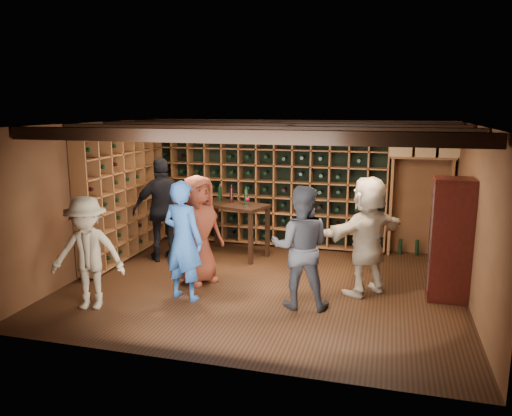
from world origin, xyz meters
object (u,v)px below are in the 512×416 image
(guest_woman_black, at_px, (163,210))
(guest_beige, at_px, (367,236))
(man_blue_shirt, at_px, (183,241))
(man_grey_suit, at_px, (301,247))
(guest_red_floral, at_px, (199,230))
(display_cabinet, at_px, (450,242))
(guest_khaki, at_px, (88,253))
(tasting_table, at_px, (232,210))

(guest_woman_black, relative_size, guest_beige, 1.05)
(man_blue_shirt, distance_m, man_grey_suit, 1.69)
(man_blue_shirt, xyz_separation_m, guest_red_floral, (-0.04, 0.71, -0.01))
(display_cabinet, distance_m, guest_khaki, 5.10)
(guest_khaki, bearing_deg, guest_red_floral, 38.20)
(guest_woman_black, height_order, guest_beige, guest_woman_black)
(display_cabinet, distance_m, guest_woman_black, 4.83)
(man_grey_suit, height_order, guest_red_floral, guest_red_floral)
(display_cabinet, xyz_separation_m, guest_red_floral, (-3.74, -0.28, 0.01))
(guest_woman_black, bearing_deg, guest_red_floral, 100.87)
(guest_red_floral, bearing_deg, guest_woman_black, 78.71)
(display_cabinet, height_order, man_blue_shirt, display_cabinet)
(guest_woman_black, distance_m, tasting_table, 1.26)
(man_grey_suit, xyz_separation_m, guest_red_floral, (-1.72, 0.55, 0.00))
(man_grey_suit, xyz_separation_m, guest_woman_black, (-2.77, 1.50, 0.08))
(display_cabinet, relative_size, man_blue_shirt, 1.00)
(guest_woman_black, bearing_deg, guest_beige, 131.26)
(guest_beige, bearing_deg, guest_woman_black, -58.73)
(guest_woman_black, xyz_separation_m, guest_beige, (3.63, -0.74, -0.05))
(man_blue_shirt, height_order, guest_beige, guest_beige)
(man_grey_suit, distance_m, guest_woman_black, 3.15)
(guest_red_floral, bearing_deg, tasting_table, 28.45)
(guest_woman_black, xyz_separation_m, tasting_table, (1.11, 0.60, -0.07))
(guest_khaki, relative_size, tasting_table, 1.08)
(guest_woman_black, bearing_deg, guest_khaki, 51.83)
(tasting_table, bearing_deg, guest_woman_black, -132.70)
(display_cabinet, xyz_separation_m, man_grey_suit, (-2.01, -0.83, 0.00))
(guest_beige, height_order, tasting_table, guest_beige)
(man_blue_shirt, distance_m, guest_red_floral, 0.71)
(guest_beige, bearing_deg, display_cabinet, 136.70)
(man_blue_shirt, height_order, tasting_table, man_blue_shirt)
(display_cabinet, relative_size, man_grey_suit, 1.02)
(guest_red_floral, distance_m, tasting_table, 1.54)
(guest_khaki, height_order, tasting_table, guest_khaki)
(man_grey_suit, bearing_deg, tasting_table, -58.06)
(guest_woman_black, bearing_deg, display_cabinet, 134.91)
(guest_red_floral, bearing_deg, display_cabinet, -55.10)
(guest_woman_black, height_order, tasting_table, guest_woman_black)
(display_cabinet, height_order, guest_woman_black, guest_woman_black)
(guest_red_floral, height_order, tasting_table, guest_red_floral)
(man_grey_suit, xyz_separation_m, guest_khaki, (-2.81, -0.81, -0.07))
(man_blue_shirt, xyz_separation_m, guest_woman_black, (-1.09, 1.65, 0.06))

